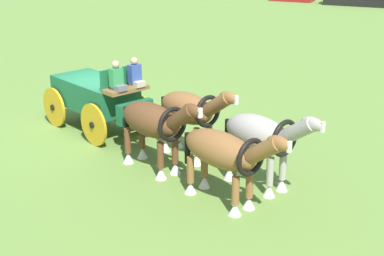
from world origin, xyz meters
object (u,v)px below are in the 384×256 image
(draft_horse_rear_near, at_px, (190,112))
(draft_horse_lead_near, at_px, (261,137))
(draft_horse_lead_off, at_px, (224,153))
(show_wagon, at_px, (98,96))
(draft_horse_rear_off, at_px, (154,123))

(draft_horse_rear_near, xyz_separation_m, draft_horse_lead_near, (2.55, -0.48, -0.03))
(draft_horse_lead_off, bearing_deg, draft_horse_rear_near, 142.85)
(show_wagon, height_order, draft_horse_rear_near, show_wagon)
(show_wagon, bearing_deg, draft_horse_rear_near, -0.51)
(draft_horse_rear_off, bearing_deg, draft_horse_rear_near, 79.16)
(show_wagon, distance_m, draft_horse_rear_near, 3.71)
(draft_horse_rear_off, distance_m, draft_horse_lead_off, 2.61)
(show_wagon, bearing_deg, draft_horse_lead_off, -16.56)
(draft_horse_rear_near, relative_size, draft_horse_lead_off, 0.93)
(draft_horse_rear_near, bearing_deg, draft_horse_lead_off, -37.15)
(draft_horse_rear_near, xyz_separation_m, draft_horse_lead_off, (2.32, -1.76, -0.10))
(show_wagon, relative_size, draft_horse_lead_off, 1.89)
(show_wagon, relative_size, draft_horse_rear_off, 1.95)
(draft_horse_lead_near, bearing_deg, show_wagon, 175.33)
(draft_horse_rear_off, relative_size, draft_horse_lead_off, 0.97)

